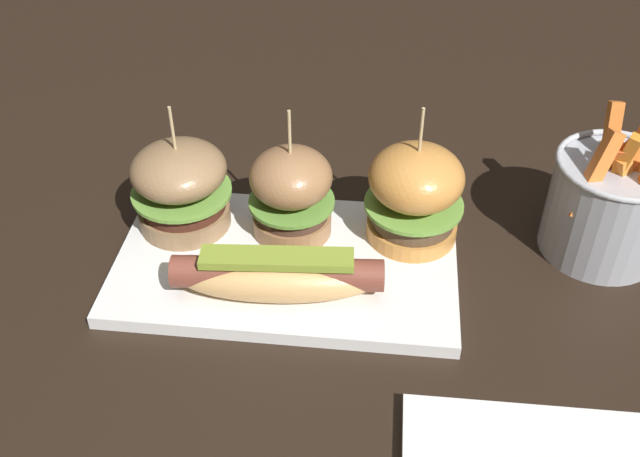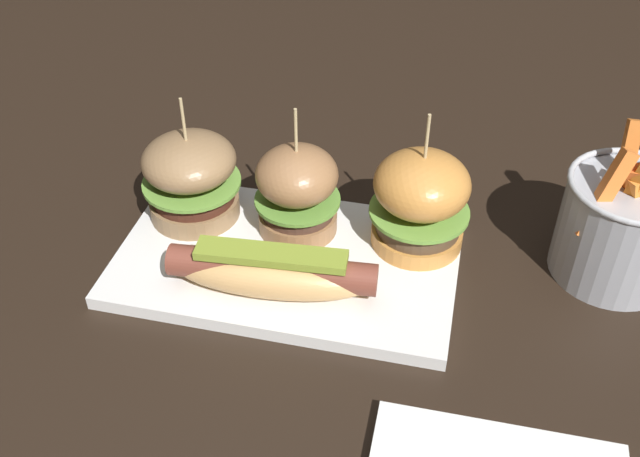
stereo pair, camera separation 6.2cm
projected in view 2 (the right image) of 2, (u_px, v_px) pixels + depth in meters
The scene contains 7 objects.
ground_plane at pixel (288, 266), 0.72m from camera, with size 3.00×3.00×0.00m, color black.
platter_main at pixel (287, 261), 0.71m from camera, with size 0.33×0.20×0.01m, color white.
hot_dog at pixel (275, 273), 0.66m from camera, with size 0.19×0.06×0.05m.
slider_left at pixel (191, 177), 0.73m from camera, with size 0.10×0.10×0.14m.
slider_center at pixel (300, 191), 0.71m from camera, with size 0.09×0.09×0.14m.
slider_right at pixel (420, 200), 0.69m from camera, with size 0.10×0.10×0.14m.
fries_bucket at pixel (623, 226), 0.68m from camera, with size 0.12×0.12×0.15m.
Camera 2 is at (0.15, -0.51, 0.48)m, focal length 40.91 mm.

